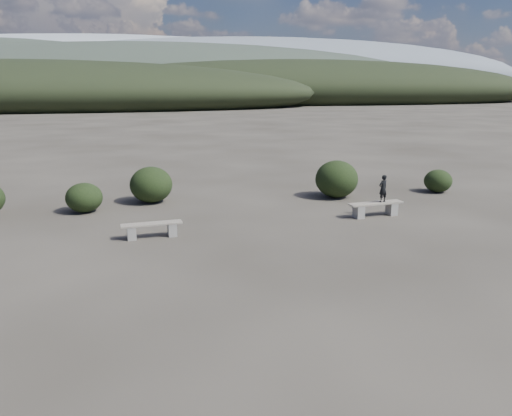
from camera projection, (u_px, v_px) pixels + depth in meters
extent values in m
plane|color=#2F2A24|center=(298.00, 299.00, 10.34)|extent=(1200.00, 1200.00, 0.00)
cube|color=gray|center=(132.00, 233.00, 14.26)|extent=(0.28, 0.36, 0.39)
cube|color=gray|center=(172.00, 229.00, 14.60)|extent=(0.28, 0.36, 0.39)
cube|color=gray|center=(152.00, 224.00, 14.38)|extent=(1.77, 0.54, 0.05)
cube|color=gray|center=(359.00, 212.00, 16.56)|extent=(0.31, 0.40, 0.43)
cube|color=gray|center=(392.00, 209.00, 16.96)|extent=(0.31, 0.40, 0.43)
cube|color=gray|center=(376.00, 203.00, 16.71)|extent=(1.95, 0.63, 0.05)
imported|color=black|center=(383.00, 188.00, 16.67)|extent=(0.39, 0.32, 0.92)
ellipsoid|color=black|center=(84.00, 198.00, 17.26)|extent=(1.25, 1.25, 1.02)
ellipsoid|color=black|center=(151.00, 185.00, 18.65)|extent=(1.58, 1.58, 1.35)
ellipsoid|color=black|center=(337.00, 179.00, 19.48)|extent=(1.66, 1.66, 1.46)
ellipsoid|color=black|center=(438.00, 181.00, 20.48)|extent=(1.12, 1.12, 0.94)
ellipsoid|color=black|center=(25.00, 94.00, 90.27)|extent=(110.00, 40.00, 12.00)
ellipsoid|color=black|center=(308.00, 89.00, 121.03)|extent=(120.00, 44.00, 14.00)
ellipsoid|color=#303A2F|center=(158.00, 81.00, 161.07)|extent=(190.00, 64.00, 24.00)
ellipsoid|color=slate|center=(269.00, 75.00, 306.86)|extent=(340.00, 110.00, 44.00)
ellipsoid|color=#959EA8|center=(112.00, 73.00, 381.45)|extent=(460.00, 140.00, 56.00)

